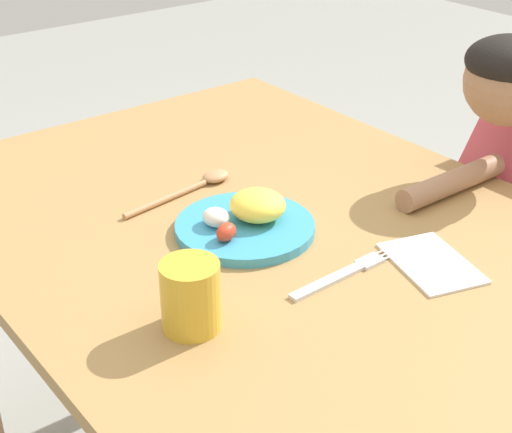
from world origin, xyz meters
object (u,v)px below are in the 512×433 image
plate (247,220)px  drinking_cup (191,296)px  person (512,256)px  fork (344,274)px  spoon (198,184)px

plate → drinking_cup: size_ratio=2.34×
person → fork: bearing=98.2°
plate → fork: plate is taller
plate → drinking_cup: 0.26m
fork → person: bearing=6.8°
spoon → fork: bearing=-97.0°
plate → fork: bearing=9.4°
plate → spoon: size_ratio=0.96×
drinking_cup → fork: bearing=82.5°
plate → person: size_ratio=0.22×
plate → fork: size_ratio=1.05×
plate → spoon: (-0.17, 0.02, -0.01)m
plate → spoon: 0.17m
drinking_cup → person: 0.84m
fork → person: person is taller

